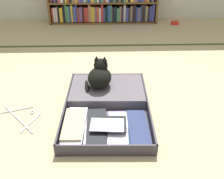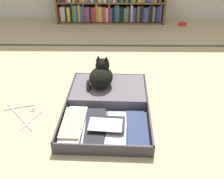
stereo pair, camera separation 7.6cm
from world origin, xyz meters
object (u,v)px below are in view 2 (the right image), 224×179
clothes_hanger (24,114)px  small_red_pouch (182,24)px  black_cat (101,75)px  open_suitcase (106,103)px

clothes_hanger → small_red_pouch: size_ratio=3.31×
clothes_hanger → black_cat: bearing=26.9°
black_cat → small_red_pouch: bearing=59.4°
black_cat → small_red_pouch: (1.11, 1.88, -0.16)m
open_suitcase → small_red_pouch: open_suitcase is taller
open_suitcase → small_red_pouch: size_ratio=9.36×
black_cat → clothes_hanger: black_cat is taller
black_cat → clothes_hanger: 0.68m
black_cat → small_red_pouch: black_cat is taller
black_cat → small_red_pouch: 2.18m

